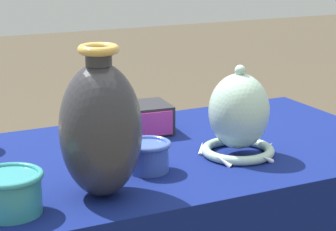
{
  "coord_description": "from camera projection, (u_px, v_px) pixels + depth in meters",
  "views": [
    {
      "loc": [
        -0.68,
        -1.35,
        1.25
      ],
      "look_at": [
        -0.07,
        -0.11,
        0.87
      ],
      "focal_mm": 70.0,
      "sensor_mm": 36.0,
      "label": 1
    }
  ],
  "objects": [
    {
      "name": "display_table",
      "position": [
        179.0,
        187.0,
        1.6
      ],
      "size": [
        1.11,
        0.64,
        0.75
      ],
      "color": "olive",
      "rests_on": "ground_plane"
    },
    {
      "name": "vase_dome_bell",
      "position": [
        239.0,
        117.0,
        1.52
      ],
      "size": [
        0.18,
        0.19,
        0.22
      ],
      "color": "#A8CCB7",
      "rests_on": "display_table"
    },
    {
      "name": "cup_wide_teal",
      "position": [
        10.0,
        192.0,
        1.21
      ],
      "size": [
        0.13,
        0.13,
        0.08
      ],
      "color": "teal",
      "rests_on": "display_table"
    },
    {
      "name": "cup_wide_cobalt",
      "position": [
        148.0,
        155.0,
        1.43
      ],
      "size": [
        0.1,
        0.1,
        0.07
      ],
      "color": "#3851A8",
      "rests_on": "display_table"
    },
    {
      "name": "vase_tall_bulbous",
      "position": [
        101.0,
        128.0,
        1.28
      ],
      "size": [
        0.16,
        0.16,
        0.3
      ],
      "color": "#2D2D33",
      "rests_on": "display_table"
    },
    {
      "name": "mosaic_tile_box",
      "position": [
        139.0,
        119.0,
        1.71
      ],
      "size": [
        0.17,
        0.14,
        0.08
      ],
      "rotation": [
        0.0,
        0.0,
        -0.09
      ],
      "color": "#232328",
      "rests_on": "display_table"
    }
  ]
}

